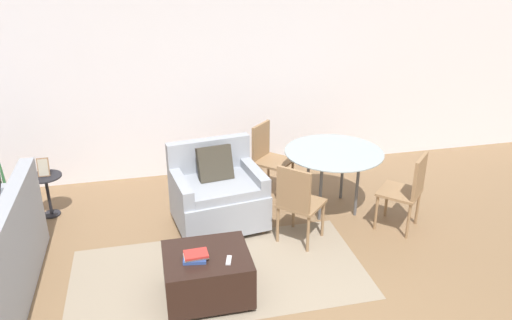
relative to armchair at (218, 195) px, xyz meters
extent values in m
cube|color=white|center=(0.04, 1.50, 1.00)|extent=(12.00, 0.06, 2.75)
cube|color=gray|center=(-0.14, -0.94, -0.37)|extent=(2.83, 1.43, 0.00)
cube|color=beige|center=(-0.14, -1.48, -0.37)|extent=(2.77, 0.05, 0.00)
cube|color=beige|center=(-0.14, -1.30, -0.37)|extent=(2.77, 0.05, 0.00)
cube|color=beige|center=(-0.14, -1.12, -0.37)|extent=(2.77, 0.05, 0.00)
cube|color=beige|center=(-0.14, -0.94, -0.37)|extent=(2.77, 0.05, 0.00)
cube|color=beige|center=(-0.14, -0.77, -0.37)|extent=(2.77, 0.05, 0.00)
cube|color=beige|center=(-0.14, -0.59, -0.37)|extent=(2.77, 0.05, 0.00)
cube|color=beige|center=(-0.14, -0.41, -0.37)|extent=(2.77, 0.05, 0.00)
cube|color=#999EA8|center=(-1.92, -0.88, 0.33)|extent=(0.14, 2.01, 0.52)
cube|color=#999EA8|center=(0.01, -0.04, -0.12)|extent=(1.06, 0.94, 0.40)
cube|color=#999EA8|center=(0.01, -0.07, 0.13)|extent=(0.81, 0.79, 0.10)
cube|color=#999EA8|center=(-0.04, 0.30, 0.32)|extent=(0.97, 0.25, 0.47)
cube|color=#999EA8|center=(-0.41, -0.10, 0.18)|extent=(0.22, 0.76, 0.20)
cube|color=#999EA8|center=(0.42, 0.02, 0.18)|extent=(0.22, 0.76, 0.20)
cylinder|color=brown|center=(-0.34, -0.42, -0.34)|extent=(0.05, 0.05, 0.06)
cylinder|color=brown|center=(0.45, -0.31, -0.34)|extent=(0.05, 0.05, 0.06)
cylinder|color=brown|center=(-0.44, 0.23, -0.34)|extent=(0.05, 0.05, 0.06)
cylinder|color=brown|center=(0.36, 0.34, -0.34)|extent=(0.05, 0.05, 0.06)
cube|color=#383328|center=(-0.01, 0.06, 0.36)|extent=(0.41, 0.27, 0.40)
cube|color=black|center=(-0.29, -1.25, -0.13)|extent=(0.76, 0.65, 0.40)
cylinder|color=black|center=(-0.62, -1.53, -0.35)|extent=(0.04, 0.04, 0.04)
cylinder|color=black|center=(0.03, -1.53, -0.35)|extent=(0.04, 0.04, 0.04)
cylinder|color=black|center=(-0.62, -0.97, -0.35)|extent=(0.04, 0.04, 0.04)
cylinder|color=black|center=(0.03, -0.97, -0.35)|extent=(0.04, 0.04, 0.04)
cube|color=#2D478C|center=(-0.40, -1.31, 0.09)|extent=(0.22, 0.17, 0.03)
cube|color=beige|center=(-0.39, -1.30, 0.11)|extent=(0.21, 0.13, 0.02)
cube|color=#B72D28|center=(-0.39, -1.31, 0.13)|extent=(0.21, 0.15, 0.02)
cube|color=#B7B7BC|center=(-0.12, -1.38, 0.08)|extent=(0.08, 0.14, 0.01)
cylinder|color=brown|center=(-2.41, 0.61, -0.23)|extent=(0.35, 0.35, 0.29)
cylinder|color=black|center=(-2.41, 0.61, -0.10)|extent=(0.32, 0.32, 0.02)
cone|color=#387A42|center=(-2.32, 0.59, 0.30)|extent=(0.05, 0.11, 0.79)
cylinder|color=black|center=(-1.90, 0.65, 0.13)|extent=(0.37, 0.37, 0.02)
cylinder|color=black|center=(-1.90, 0.65, -0.12)|extent=(0.04, 0.04, 0.48)
cylinder|color=black|center=(-1.90, 0.65, -0.37)|extent=(0.20, 0.20, 0.02)
cube|color=#8C6647|center=(-1.90, 0.65, 0.24)|extent=(0.13, 0.06, 0.22)
cube|color=#B2A893|center=(-1.90, 0.64, 0.24)|extent=(0.11, 0.04, 0.19)
cube|color=#8C6647|center=(-1.90, 0.67, 0.19)|extent=(0.02, 0.04, 0.10)
cylinder|color=#99A8AD|center=(1.38, 0.05, 0.37)|extent=(1.15, 1.15, 0.01)
cylinder|color=#59595B|center=(1.16, -0.17, -0.01)|extent=(0.04, 0.04, 0.74)
cylinder|color=#59595B|center=(1.61, -0.17, -0.01)|extent=(0.04, 0.04, 0.74)
cylinder|color=#59595B|center=(1.16, 0.28, -0.01)|extent=(0.04, 0.04, 0.74)
cylinder|color=#59595B|center=(1.61, 0.28, -0.01)|extent=(0.04, 0.04, 0.74)
cube|color=#93704C|center=(0.82, -0.51, 0.06)|extent=(0.59, 0.59, 0.03)
cube|color=#93704C|center=(0.68, -0.65, 0.30)|extent=(0.29, 0.29, 0.45)
cylinder|color=#93704C|center=(1.07, -0.51, -0.16)|extent=(0.03, 0.03, 0.42)
cylinder|color=#93704C|center=(0.82, -0.26, -0.16)|extent=(0.03, 0.03, 0.42)
cylinder|color=#93704C|center=(0.82, -0.77, -0.16)|extent=(0.03, 0.03, 0.42)
cylinder|color=#93704C|center=(0.56, -0.51, -0.16)|extent=(0.03, 0.03, 0.42)
cube|color=#93704C|center=(1.95, -0.51, 0.06)|extent=(0.59, 0.59, 0.03)
cube|color=#93704C|center=(2.09, -0.65, 0.30)|extent=(0.29, 0.29, 0.45)
cylinder|color=#93704C|center=(1.95, -0.26, -0.16)|extent=(0.03, 0.03, 0.42)
cylinder|color=#93704C|center=(1.70, -0.51, -0.16)|extent=(0.03, 0.03, 0.42)
cylinder|color=#93704C|center=(2.21, -0.51, -0.16)|extent=(0.03, 0.03, 0.42)
cylinder|color=#93704C|center=(1.95, -0.77, -0.16)|extent=(0.03, 0.03, 0.42)
cube|color=#93704C|center=(0.82, 0.62, 0.06)|extent=(0.59, 0.59, 0.03)
cube|color=#93704C|center=(0.68, 0.76, 0.30)|extent=(0.29, 0.29, 0.45)
cylinder|color=#93704C|center=(0.82, 0.37, -0.16)|extent=(0.03, 0.03, 0.42)
cylinder|color=#93704C|center=(1.07, 0.62, -0.16)|extent=(0.03, 0.03, 0.42)
cylinder|color=#93704C|center=(0.56, 0.62, -0.16)|extent=(0.03, 0.03, 0.42)
cylinder|color=#93704C|center=(0.82, 0.88, -0.16)|extent=(0.03, 0.03, 0.42)
camera|label=1|loc=(-0.70, -4.94, 2.58)|focal=35.00mm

